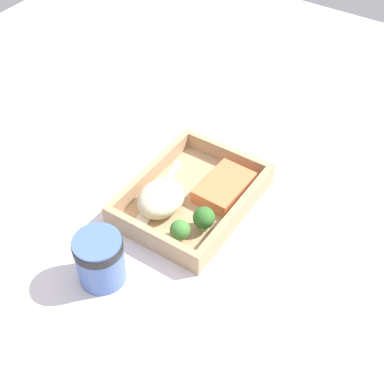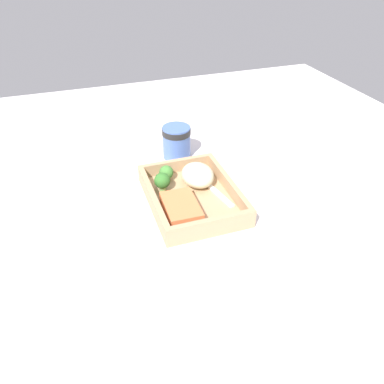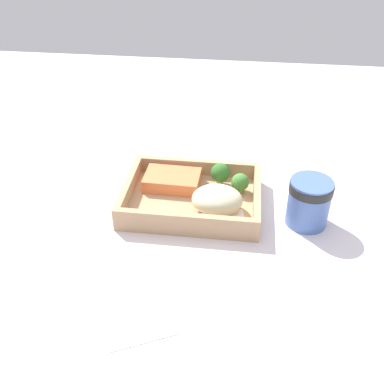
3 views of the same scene
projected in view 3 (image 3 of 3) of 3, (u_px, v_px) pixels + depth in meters
ground_plane at (192, 208)px, 82.83cm from camera, size 160.00×160.00×2.00cm
takeout_tray at (192, 201)px, 81.91cm from camera, size 24.41×18.46×1.20cm
tray_rim at (192, 192)px, 80.71cm from camera, size 24.41×18.46×3.00cm
salmon_fillet at (172, 180)px, 84.40cm from camera, size 10.47×7.08×2.44cm
mashed_potatoes at (217, 200)px, 77.32cm from camera, size 8.83×7.23×4.67cm
broccoli_floret_1 at (220, 173)px, 83.96cm from camera, size 3.57×3.57×4.45cm
broccoli_floret_2 at (240, 182)px, 82.26cm from camera, size 3.28×3.28×3.76cm
fork at (204, 216)px, 77.00cm from camera, size 15.80×4.84×0.44cm
paper_cup at (309, 200)px, 75.25cm from camera, size 7.30×7.30×8.43cm
receipt_slip at (134, 307)px, 62.35cm from camera, size 13.78×15.24×0.24cm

